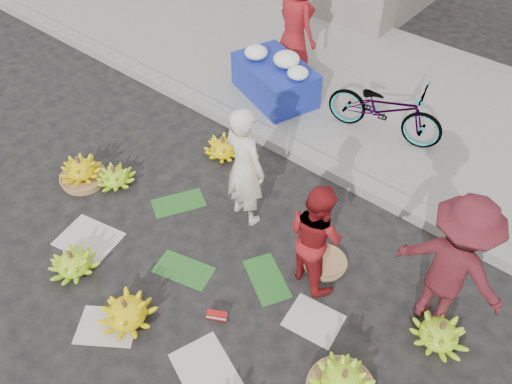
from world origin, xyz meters
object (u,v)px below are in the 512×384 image
Objects in this scene: banana_bunch_4 at (342,384)px; flower_table at (275,78)px; banana_bunch_0 at (81,171)px; bicycle at (385,109)px; vendor_cream at (245,167)px.

flower_table is at bearing 135.29° from banana_bunch_4.
bicycle is (2.60, 3.26, 0.38)m from banana_bunch_0.
banana_bunch_0 is 4.20m from banana_bunch_4.
flower_table reaches higher than banana_bunch_4.
vendor_cream is (2.06, 0.90, 0.62)m from banana_bunch_0.
banana_bunch_0 is 0.43× the size of flower_table.
vendor_cream reaches higher than banana_bunch_0.
vendor_cream is at bearing 23.52° from banana_bunch_0.
banana_bunch_4 reaches higher than banana_bunch_0.
vendor_cream is 2.52m from flower_table.
vendor_cream is 1.05× the size of flower_table.
bicycle is (0.54, 2.36, -0.24)m from vendor_cream.
flower_table is 0.92× the size of bicycle.
vendor_cream is at bearing 151.51° from banana_bunch_4.
flower_table is (-1.23, 2.17, -0.36)m from vendor_cream.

